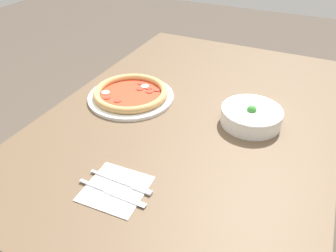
{
  "coord_description": "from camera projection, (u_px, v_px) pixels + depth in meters",
  "views": [
    {
      "loc": [
        0.91,
        0.33,
        1.35
      ],
      "look_at": [
        0.14,
        -0.04,
        0.74
      ],
      "focal_mm": 35.0,
      "sensor_mm": 36.0,
      "label": 1
    }
  ],
  "objects": [
    {
      "name": "ground_plane",
      "position": [
        187.0,
        239.0,
        1.57
      ],
      "size": [
        8.0,
        8.0,
        0.0
      ],
      "primitive_type": "plane",
      "color": "#4C4238"
    },
    {
      "name": "dining_table",
      "position": [
        193.0,
        133.0,
        1.2
      ],
      "size": [
        1.38,
        0.94,
        0.72
      ],
      "color": "brown",
      "rests_on": "ground_plane"
    },
    {
      "name": "pizza",
      "position": [
        131.0,
        94.0,
        1.22
      ],
      "size": [
        0.32,
        0.32,
        0.04
      ],
      "color": "white",
      "rests_on": "dining_table"
    },
    {
      "name": "bowl",
      "position": [
        251.0,
        115.0,
        1.08
      ],
      "size": [
        0.2,
        0.2,
        0.07
      ],
      "color": "white",
      "rests_on": "dining_table"
    },
    {
      "name": "napkin",
      "position": [
        116.0,
        189.0,
        0.85
      ],
      "size": [
        0.16,
        0.16,
        0.0
      ],
      "color": "white",
      "rests_on": "dining_table"
    },
    {
      "name": "fork",
      "position": [
        120.0,
        181.0,
        0.87
      ],
      "size": [
        0.02,
        0.19,
        0.0
      ],
      "rotation": [
        0.0,
        0.0,
        1.55
      ],
      "color": "silver",
      "rests_on": "napkin"
    },
    {
      "name": "knife",
      "position": [
        109.0,
        192.0,
        0.84
      ],
      "size": [
        0.02,
        0.2,
        0.01
      ],
      "rotation": [
        0.0,
        0.0,
        1.55
      ],
      "color": "silver",
      "rests_on": "napkin"
    }
  ]
}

